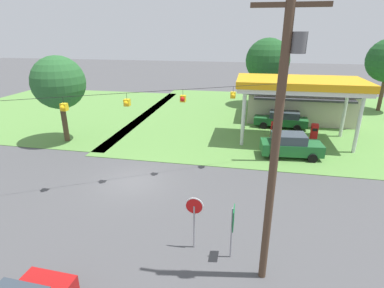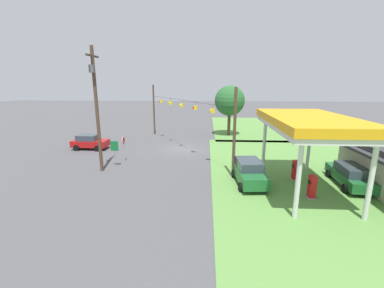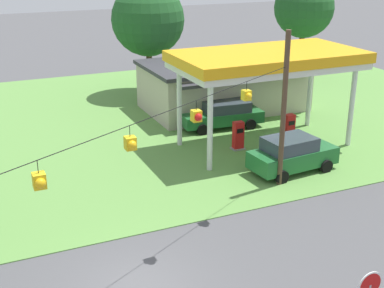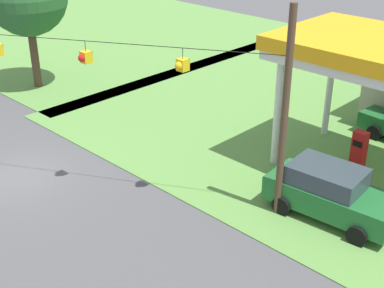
{
  "view_description": "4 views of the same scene",
  "coord_description": "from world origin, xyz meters",
  "px_view_note": "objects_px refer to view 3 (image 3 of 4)",
  "views": [
    {
      "loc": [
        6.9,
        -15.89,
        8.98
      ],
      "look_at": [
        3.04,
        3.95,
        1.32
      ],
      "focal_mm": 28.0,
      "sensor_mm": 36.0,
      "label": 1
    },
    {
      "loc": [
        28.86,
        2.77,
        7.6
      ],
      "look_at": [
        4.25,
        1.38,
        1.67
      ],
      "focal_mm": 24.0,
      "sensor_mm": 36.0,
      "label": 2
    },
    {
      "loc": [
        -4.38,
        -14.4,
        10.68
      ],
      "look_at": [
        3.93,
        4.3,
        3.03
      ],
      "focal_mm": 50.0,
      "sensor_mm": 36.0,
      "label": 3
    },
    {
      "loc": [
        17.55,
        -8.33,
        10.47
      ],
      "look_at": [
        5.41,
        4.21,
        1.81
      ],
      "focal_mm": 50.0,
      "sensor_mm": 36.0,
      "label": 4
    }
  ],
  "objects_px": {
    "fuel_pump_far": "(289,129)",
    "tree_behind_station": "(148,20)",
    "gas_station_store": "(224,85)",
    "car_at_pumps_front": "(292,154)",
    "car_at_pumps_rear": "(223,114)",
    "tree_far_back": "(304,8)",
    "gas_station_canopy": "(268,61)",
    "fuel_pump_near": "(238,137)"
  },
  "relations": [
    {
      "from": "car_at_pumps_front",
      "to": "tree_behind_station",
      "type": "relative_size",
      "value": 0.55
    },
    {
      "from": "gas_station_store",
      "to": "fuel_pump_near",
      "type": "relative_size",
      "value": 6.62
    },
    {
      "from": "fuel_pump_far",
      "to": "car_at_pumps_front",
      "type": "height_order",
      "value": "car_at_pumps_front"
    },
    {
      "from": "fuel_pump_far",
      "to": "tree_far_back",
      "type": "bearing_deg",
      "value": 53.22
    },
    {
      "from": "fuel_pump_near",
      "to": "tree_behind_station",
      "type": "height_order",
      "value": "tree_behind_station"
    },
    {
      "from": "gas_station_store",
      "to": "tree_far_back",
      "type": "xyz_separation_m",
      "value": [
        10.11,
        5.53,
        4.18
      ]
    },
    {
      "from": "fuel_pump_far",
      "to": "car_at_pumps_front",
      "type": "bearing_deg",
      "value": -122.03
    },
    {
      "from": "car_at_pumps_rear",
      "to": "tree_behind_station",
      "type": "bearing_deg",
      "value": -77.06
    },
    {
      "from": "tree_behind_station",
      "to": "gas_station_store",
      "type": "bearing_deg",
      "value": -61.28
    },
    {
      "from": "car_at_pumps_front",
      "to": "car_at_pumps_rear",
      "type": "relative_size",
      "value": 0.88
    },
    {
      "from": "tree_behind_station",
      "to": "tree_far_back",
      "type": "distance_m",
      "value": 13.37
    },
    {
      "from": "gas_station_store",
      "to": "gas_station_canopy",
      "type": "bearing_deg",
      "value": -99.14
    },
    {
      "from": "fuel_pump_near",
      "to": "fuel_pump_far",
      "type": "bearing_deg",
      "value": 0.0
    },
    {
      "from": "fuel_pump_far",
      "to": "car_at_pumps_front",
      "type": "distance_m",
      "value": 4.46
    },
    {
      "from": "fuel_pump_far",
      "to": "car_at_pumps_rear",
      "type": "distance_m",
      "value": 4.45
    },
    {
      "from": "gas_station_canopy",
      "to": "fuel_pump_far",
      "type": "bearing_deg",
      "value": -0.05
    },
    {
      "from": "tree_far_back",
      "to": "car_at_pumps_rear",
      "type": "bearing_deg",
      "value": -142.78
    },
    {
      "from": "gas_station_canopy",
      "to": "tree_behind_station",
      "type": "distance_m",
      "value": 13.46
    },
    {
      "from": "gas_station_canopy",
      "to": "tree_far_back",
      "type": "bearing_deg",
      "value": 48.75
    },
    {
      "from": "gas_station_canopy",
      "to": "gas_station_store",
      "type": "xyz_separation_m",
      "value": [
        1.18,
        7.35,
        -3.16
      ]
    },
    {
      "from": "tree_behind_station",
      "to": "tree_far_back",
      "type": "relative_size",
      "value": 0.99
    },
    {
      "from": "gas_station_canopy",
      "to": "car_at_pumps_rear",
      "type": "bearing_deg",
      "value": 100.68
    },
    {
      "from": "gas_station_store",
      "to": "car_at_pumps_front",
      "type": "xyz_separation_m",
      "value": [
        -1.88,
        -11.13,
        -0.71
      ]
    },
    {
      "from": "fuel_pump_far",
      "to": "gas_station_store",
      "type": "bearing_deg",
      "value": 93.75
    },
    {
      "from": "gas_station_canopy",
      "to": "tree_far_back",
      "type": "relative_size",
      "value": 1.21
    },
    {
      "from": "fuel_pump_far",
      "to": "tree_far_back",
      "type": "relative_size",
      "value": 0.2
    },
    {
      "from": "fuel_pump_far",
      "to": "tree_behind_station",
      "type": "xyz_separation_m",
      "value": [
        -3.73,
        13.28,
        4.79
      ]
    },
    {
      "from": "fuel_pump_far",
      "to": "tree_behind_station",
      "type": "bearing_deg",
      "value": 105.68
    },
    {
      "from": "car_at_pumps_front",
      "to": "tree_behind_station",
      "type": "distance_m",
      "value": 17.72
    },
    {
      "from": "fuel_pump_near",
      "to": "fuel_pump_far",
      "type": "relative_size",
      "value": 1.0
    },
    {
      "from": "gas_station_canopy",
      "to": "car_at_pumps_rear",
      "type": "xyz_separation_m",
      "value": [
        -0.71,
        3.76,
        -3.95
      ]
    },
    {
      "from": "gas_station_store",
      "to": "car_at_pumps_front",
      "type": "relative_size",
      "value": 2.35
    },
    {
      "from": "gas_station_store",
      "to": "fuel_pump_far",
      "type": "height_order",
      "value": "gas_station_store"
    },
    {
      "from": "car_at_pumps_front",
      "to": "tree_far_back",
      "type": "relative_size",
      "value": 0.55
    },
    {
      "from": "fuel_pump_far",
      "to": "tree_behind_station",
      "type": "distance_m",
      "value": 14.6
    },
    {
      "from": "gas_station_store",
      "to": "car_at_pumps_rear",
      "type": "height_order",
      "value": "gas_station_store"
    },
    {
      "from": "gas_station_canopy",
      "to": "car_at_pumps_rear",
      "type": "relative_size",
      "value": 1.95
    },
    {
      "from": "gas_station_canopy",
      "to": "car_at_pumps_front",
      "type": "bearing_deg",
      "value": -100.44
    },
    {
      "from": "gas_station_store",
      "to": "car_at_pumps_rear",
      "type": "bearing_deg",
      "value": -117.79
    },
    {
      "from": "fuel_pump_near",
      "to": "tree_behind_station",
      "type": "bearing_deg",
      "value": 91.71
    },
    {
      "from": "gas_station_canopy",
      "to": "gas_station_store",
      "type": "relative_size",
      "value": 0.94
    },
    {
      "from": "tree_far_back",
      "to": "fuel_pump_near",
      "type": "bearing_deg",
      "value": -135.17
    }
  ]
}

